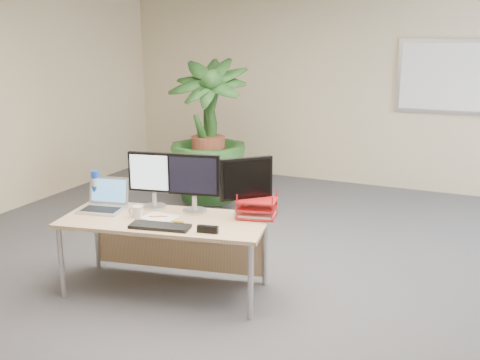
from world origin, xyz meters
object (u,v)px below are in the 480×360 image
at_px(monitor_left, 153,176).
at_px(laptop, 104,202).
at_px(desk, 169,230).
at_px(monitor_right, 194,179).
at_px(floor_plant, 208,150).

bearing_deg(monitor_left, laptop, -151.27).
relative_size(desk, laptop, 4.27).
xyz_separation_m(desk, laptop, (-0.58, -0.08, 0.19)).
distance_m(monitor_right, laptop, 0.80).
relative_size(floor_plant, monitor_right, 3.07).
height_order(desk, monitor_right, monitor_right).
bearing_deg(floor_plant, monitor_left, -76.60).
xyz_separation_m(floor_plant, monitor_left, (0.44, -1.84, 0.16)).
bearing_deg(monitor_right, laptop, -162.09).
bearing_deg(floor_plant, desk, -71.73).
relative_size(floor_plant, monitor_left, 3.13).
bearing_deg(floor_plant, monitor_right, -65.95).
height_order(monitor_left, laptop, monitor_left).
bearing_deg(monitor_left, monitor_right, 5.64).
height_order(desk, monitor_left, monitor_left).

